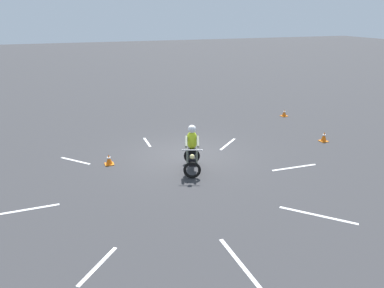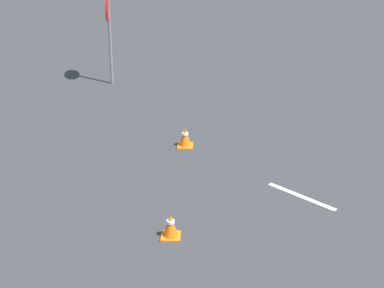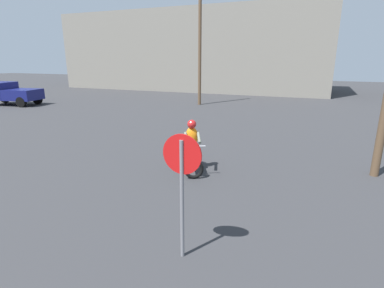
{
  "view_description": "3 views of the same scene",
  "coord_description": "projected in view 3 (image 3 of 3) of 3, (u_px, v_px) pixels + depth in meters",
  "views": [
    {
      "loc": [
        4.47,
        12.92,
        5.33
      ],
      "look_at": [
        0.28,
        1.46,
        1.0
      ],
      "focal_mm": 35.0,
      "sensor_mm": 36.0,
      "label": 1
    },
    {
      "loc": [
        -7.82,
        7.34,
        6.54
      ],
      "look_at": [
        4.32,
        7.69,
        0.9
      ],
      "focal_mm": 70.0,
      "sensor_mm": 36.0,
      "label": 2
    },
    {
      "loc": [
        11.79,
        5.56,
        3.48
      ],
      "look_at": [
        8.36,
        13.92,
        0.9
      ],
      "focal_mm": 28.0,
      "sensor_mm": 36.0,
      "label": 3
    }
  ],
  "objects": [
    {
      "name": "motorcycle_rider_background",
      "position": [
        192.0,
        149.0,
        9.47
      ],
      "size": [
        1.18,
        1.52,
        1.66
      ],
      "rotation": [
        0.0,
        0.0,
        3.61
      ],
      "color": "black",
      "rests_on": "ground"
    },
    {
      "name": "stop_sign",
      "position": [
        182.0,
        172.0,
        5.05
      ],
      "size": [
        0.7,
        0.08,
        2.3
      ],
      "color": "slate",
      "rests_on": "ground"
    },
    {
      "name": "building_backdrop",
      "position": [
        195.0,
        52.0,
        35.41
      ],
      "size": [
        30.14,
        9.92,
        8.54
      ],
      "primitive_type": "cube",
      "color": "gray",
      "rests_on": "ground"
    },
    {
      "name": "utility_pole_far",
      "position": [
        200.0,
        44.0,
        22.3
      ],
      "size": [
        0.24,
        0.24,
        9.1
      ],
      "primitive_type": "cylinder",
      "color": "brown",
      "rests_on": "ground"
    },
    {
      "name": "pickup_truck",
      "position": [
        11.0,
        93.0,
        23.14
      ],
      "size": [
        4.39,
        2.57,
        1.73
      ],
      "rotation": [
        0.0,
        0.0,
        1.74
      ],
      "color": "black",
      "rests_on": "ground"
    }
  ]
}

